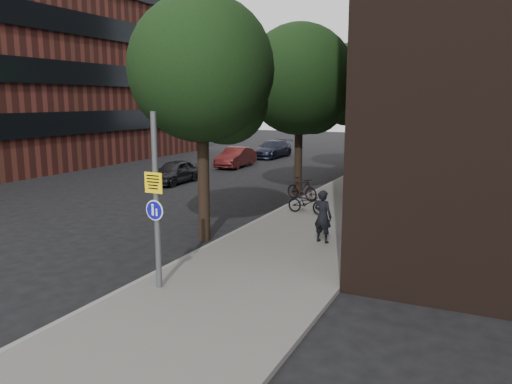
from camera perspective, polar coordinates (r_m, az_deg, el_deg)
The scene contains 15 objects.
ground at distance 11.10m, azimuth -6.26°, elevation -12.83°, with size 120.00×120.00×0.00m, color black.
sidewalk at distance 19.84m, azimuth 9.51°, elevation -2.26°, with size 4.50×60.00×0.12m, color #5E5B57.
curb_edge at distance 20.53m, azimuth 3.46°, elevation -1.69°, with size 0.15×60.00×0.13m, color slate.
street_tree_near at distance 15.50m, azimuth -5.74°, elevation 13.11°, with size 4.40×4.40×7.50m.
street_tree_mid at distance 23.21m, azimuth 5.28°, elevation 12.22°, with size 5.00×5.00×7.80m.
street_tree_far at distance 31.82m, azimuth 10.90°, elevation 11.59°, with size 5.00×5.00×7.80m.
signpost at distance 11.40m, azimuth -11.32°, elevation -1.02°, with size 0.46×0.13×4.02m.
pedestrian at distance 15.20m, azimuth 7.64°, elevation -2.76°, with size 0.59×0.39×1.61m, color black.
parked_bike_facade_near at distance 19.38m, azimuth 14.56°, elevation -1.34°, with size 0.54×1.55×0.81m, color black.
parked_bike_facade_far at distance 20.93m, azimuth 15.40°, elevation -0.15°, with size 0.51×1.80×1.08m, color black.
parked_bike_curb_near at distance 19.05m, azimuth 5.84°, elevation -1.22°, with size 0.56×1.59×0.84m, color black.
parked_bike_curb_far at distance 21.58m, azimuth 5.27°, elevation 0.37°, with size 0.47×1.65×0.99m, color black.
parked_car_near at distance 26.98m, azimuth -9.28°, elevation 2.30°, with size 1.45×3.61×1.23m, color black.
parked_car_mid at distance 33.15m, azimuth -2.31°, elevation 3.99°, with size 1.38×3.96×1.30m, color #551918.
parked_car_far at distance 38.76m, azimuth 1.83°, elevation 4.93°, with size 1.84×4.53×1.32m, color black.
Camera 1 is at (5.36, -8.68, 4.37)m, focal length 35.00 mm.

